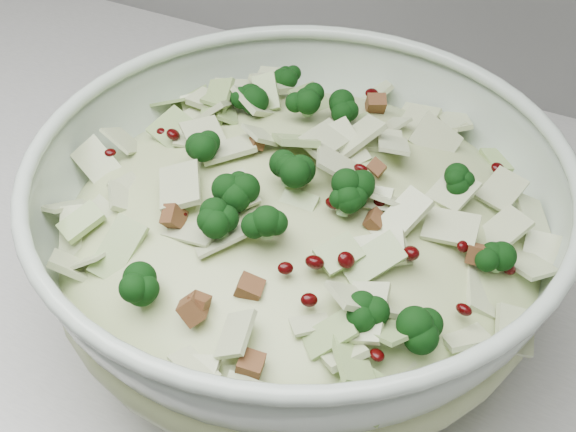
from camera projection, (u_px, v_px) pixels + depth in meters
The scene contains 2 objects.
mixing_bowl at pixel (299, 240), 0.59m from camera, with size 0.49×0.49×0.15m.
salad at pixel (299, 215), 0.57m from camera, with size 0.43×0.43×0.15m.
Camera 1 is at (-0.47, 1.22, 1.39)m, focal length 50.00 mm.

